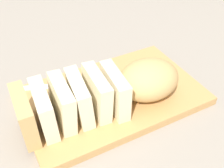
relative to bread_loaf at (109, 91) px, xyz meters
name	(u,v)px	position (x,y,z in m)	size (l,w,h in m)	color
ground_plane	(112,99)	(-0.03, -0.04, -0.07)	(3.00, 3.00, 0.00)	gray
cutting_board	(112,96)	(-0.03, -0.04, -0.06)	(0.44, 0.27, 0.02)	tan
bread_loaf	(109,91)	(0.00, 0.00, 0.00)	(0.39, 0.14, 0.10)	tan
bread_knife	(95,81)	(0.00, -0.09, -0.04)	(0.27, 0.11, 0.02)	silver
crumb_near_knife	(138,103)	(-0.06, 0.03, -0.04)	(0.01, 0.01, 0.01)	#996633
crumb_near_loaf	(103,85)	(-0.02, -0.07, -0.04)	(0.01, 0.01, 0.01)	#996633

